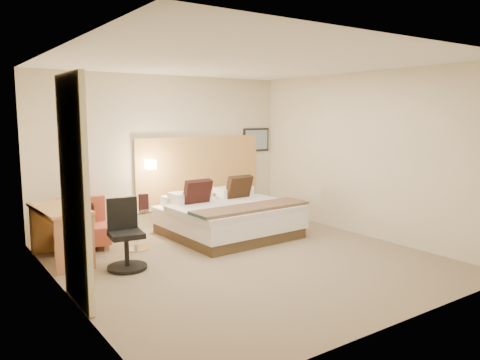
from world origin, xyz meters
TOP-DOWN VIEW (x-y plane):
  - floor at (0.00, 0.00)m, footprint 4.80×5.00m
  - ceiling at (0.00, 0.00)m, footprint 4.80×5.00m
  - wall_back at (0.00, 2.51)m, footprint 4.80×0.02m
  - wall_front at (0.00, -2.51)m, footprint 4.80×0.02m
  - wall_left at (-2.41, 0.00)m, footprint 0.02×5.00m
  - wall_right at (2.41, 0.00)m, footprint 0.02×5.00m
  - headboard_panel at (0.70, 2.47)m, footprint 2.60×0.04m
  - art_frame at (2.02, 2.48)m, footprint 0.62×0.03m
  - art_canvas at (2.02, 2.46)m, footprint 0.54×0.01m
  - lamp_arm at (-0.35, 2.42)m, footprint 0.02×0.12m
  - lamp_shade at (-0.35, 2.36)m, footprint 0.15×0.15m
  - curtain at (-2.36, -0.25)m, footprint 0.06×0.90m
  - bottle_a at (-1.13, 1.35)m, footprint 0.07×0.07m
  - bottle_b at (-1.06, 1.37)m, footprint 0.07×0.07m
  - menu_folder at (-0.94, 1.31)m, footprint 0.14×0.07m
  - bed at (0.52, 1.25)m, footprint 2.02×1.97m
  - lounge_chair at (-1.69, 1.86)m, footprint 0.80×0.73m
  - side_table at (-1.06, 1.32)m, footprint 0.59×0.59m
  - desk at (-2.11, 1.37)m, footprint 0.63×1.25m
  - desk_chair at (-1.52, 0.58)m, footprint 0.58×0.58m

SIDE VIEW (x-z plane):
  - floor at x=0.00m, z-range -0.02..0.00m
  - lounge_chair at x=-1.69m, z-range -0.08..0.67m
  - bed at x=0.52m, z-range -0.17..0.79m
  - side_table at x=-1.06m, z-range 0.03..0.63m
  - desk_chair at x=-1.52m, z-range -0.08..0.83m
  - desk at x=-2.11m, z-range 0.22..0.98m
  - bottle_a at x=-1.13m, z-range 0.60..0.81m
  - bottle_b at x=-1.06m, z-range 0.60..0.81m
  - menu_folder at x=-0.94m, z-range 0.60..0.84m
  - headboard_panel at x=0.70m, z-range 0.30..1.60m
  - lamp_arm at x=-0.35m, z-range 1.14..1.16m
  - lamp_shade at x=-0.35m, z-range 1.07..1.22m
  - curtain at x=-2.36m, z-range 0.01..2.43m
  - wall_back at x=0.00m, z-range 0.00..2.70m
  - wall_front at x=0.00m, z-range 0.00..2.70m
  - wall_left at x=-2.41m, z-range 0.00..2.70m
  - wall_right at x=2.41m, z-range 0.00..2.70m
  - art_frame at x=2.02m, z-range 1.27..1.73m
  - art_canvas at x=2.02m, z-range 1.30..1.70m
  - ceiling at x=0.00m, z-range 2.70..2.72m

